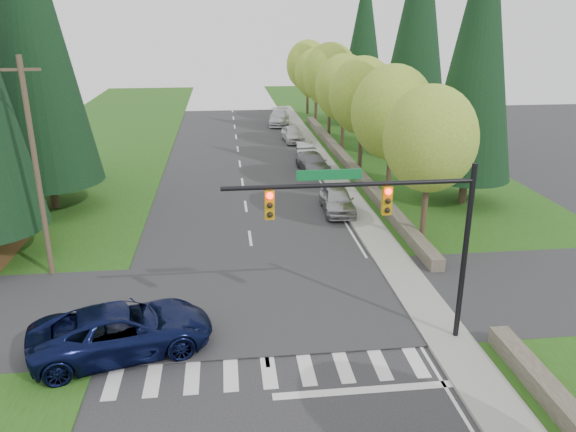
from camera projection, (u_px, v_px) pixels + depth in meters
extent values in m
cube|color=#2A4913|center=(447.00, 203.00, 36.37)|extent=(14.00, 110.00, 0.06)
cube|color=#2A4913|center=(29.00, 219.00, 33.55)|extent=(14.00, 110.00, 0.06)
cube|color=#28282B|center=(259.00, 304.00, 23.75)|extent=(120.00, 8.00, 0.10)
cube|color=gray|center=(348.00, 197.00, 37.57)|extent=(1.80, 80.00, 0.13)
cube|color=gray|center=(336.00, 197.00, 37.47)|extent=(0.20, 80.00, 0.13)
cube|color=#4C4438|center=(348.00, 163.00, 45.14)|extent=(0.70, 40.00, 0.70)
cylinder|color=black|center=(465.00, 256.00, 20.11)|extent=(0.20, 0.20, 6.80)
cylinder|color=black|center=(350.00, 185.00, 18.70)|extent=(8.60, 0.16, 0.16)
cube|color=#0C662D|center=(329.00, 175.00, 18.55)|extent=(2.20, 0.04, 0.35)
cube|color=#BF8C0C|center=(387.00, 200.00, 19.04)|extent=(0.32, 0.24, 1.00)
sphere|color=#FF0C05|center=(389.00, 192.00, 18.79)|extent=(0.22, 0.22, 0.22)
cube|color=#BF8C0C|center=(270.00, 205.00, 18.61)|extent=(0.32, 0.24, 1.00)
sphere|color=#FF0C05|center=(270.00, 196.00, 18.36)|extent=(0.22, 0.22, 0.22)
cylinder|color=#473828|center=(37.00, 172.00, 24.77)|extent=(0.24, 0.24, 10.00)
cube|color=#473828|center=(21.00, 70.00, 23.29)|extent=(1.60, 0.10, 0.12)
cylinder|color=#38281C|center=(425.00, 199.00, 29.55)|extent=(0.32, 0.32, 4.76)
ellipsoid|color=olive|center=(430.00, 139.00, 28.46)|extent=(4.80, 4.80, 5.52)
cylinder|color=#38281C|center=(389.00, 165.00, 36.08)|extent=(0.32, 0.32, 4.93)
ellipsoid|color=olive|center=(393.00, 113.00, 34.96)|extent=(5.20, 5.20, 5.98)
cylinder|color=#38281C|center=(361.00, 141.00, 42.59)|extent=(0.32, 0.32, 5.04)
ellipsoid|color=olive|center=(363.00, 96.00, 41.44)|extent=(5.00, 5.00, 5.75)
cylinder|color=#38281C|center=(343.00, 126.00, 49.18)|extent=(0.32, 0.32, 4.82)
ellipsoid|color=olive|center=(344.00, 88.00, 48.08)|extent=(5.00, 5.00, 5.75)
cylinder|color=#38281C|center=(329.00, 111.00, 55.69)|extent=(0.32, 0.32, 5.15)
ellipsoid|color=olive|center=(330.00, 75.00, 54.51)|extent=(5.40, 5.40, 6.21)
cylinder|color=#38281C|center=(316.00, 103.00, 62.29)|extent=(0.32, 0.32, 4.70)
ellipsoid|color=olive|center=(316.00, 74.00, 61.21)|extent=(4.80, 4.80, 5.52)
cylinder|color=#38281C|center=(308.00, 94.00, 68.80)|extent=(0.32, 0.32, 4.98)
ellipsoid|color=olive|center=(308.00, 65.00, 67.66)|extent=(5.20, 5.20, 5.98)
cylinder|color=#38281C|center=(53.00, 193.00, 35.20)|extent=(0.50, 0.50, 2.00)
cone|color=black|center=(28.00, 20.00, 31.73)|extent=(6.46, 6.46, 19.00)
cylinder|color=#38281C|center=(48.00, 170.00, 40.60)|extent=(0.50, 0.50, 2.00)
cone|color=black|center=(28.00, 35.00, 37.47)|extent=(5.78, 5.78, 17.00)
cylinder|color=#38281C|center=(463.00, 189.00, 36.15)|extent=(0.50, 0.50, 2.00)
cone|color=black|center=(479.00, 46.00, 33.18)|extent=(5.44, 5.44, 16.00)
cylinder|color=#38281C|center=(409.00, 142.00, 49.35)|extent=(0.50, 0.50, 2.00)
cone|color=black|center=(418.00, 25.00, 46.05)|extent=(6.12, 6.12, 18.00)
cylinder|color=#38281C|center=(361.00, 116.00, 62.34)|extent=(0.50, 0.50, 2.00)
cone|color=black|center=(364.00, 38.00, 59.54)|extent=(5.10, 5.10, 15.00)
imported|color=#0B1137|center=(123.00, 330.00, 20.09)|extent=(6.92, 4.47, 1.77)
imported|color=#A7A6AB|center=(337.00, 200.00, 34.67)|extent=(2.01, 4.65, 1.56)
imported|color=slate|center=(313.00, 163.00, 43.74)|extent=(2.43, 5.03, 1.41)
imported|color=#B0B0B5|center=(305.00, 151.00, 47.67)|extent=(1.76, 4.08, 1.31)
imported|color=silver|center=(293.00, 134.00, 54.04)|extent=(2.06, 4.50, 1.50)
imported|color=silver|center=(279.00, 118.00, 62.39)|extent=(2.81, 5.62, 1.57)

